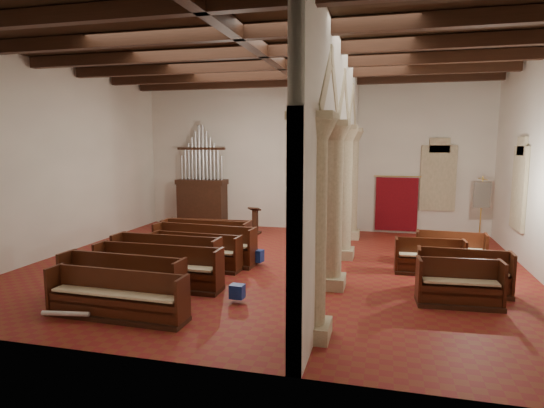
{
  "coord_description": "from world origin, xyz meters",
  "views": [
    {
      "loc": [
        3.07,
        -12.38,
        3.55
      ],
      "look_at": [
        -0.17,
        0.5,
        1.75
      ],
      "focal_mm": 30.0,
      "sensor_mm": 36.0,
      "label": 1
    }
  ],
  "objects_px": {
    "aisle_pew_0": "(459,290)",
    "lectern": "(255,223)",
    "nave_pew_0": "(116,303)",
    "pipe_organ": "(202,194)",
    "processional_banner": "(480,225)"
  },
  "relations": [
    {
      "from": "processional_banner",
      "to": "lectern",
      "type": "bearing_deg",
      "value": 163.77
    },
    {
      "from": "nave_pew_0",
      "to": "processional_banner",
      "type": "bearing_deg",
      "value": 46.7
    },
    {
      "from": "aisle_pew_0",
      "to": "lectern",
      "type": "bearing_deg",
      "value": 131.48
    },
    {
      "from": "pipe_organ",
      "to": "lectern",
      "type": "bearing_deg",
      "value": -22.06
    },
    {
      "from": "pipe_organ",
      "to": "nave_pew_0",
      "type": "bearing_deg",
      "value": -76.92
    },
    {
      "from": "processional_banner",
      "to": "nave_pew_0",
      "type": "relative_size",
      "value": 0.81
    },
    {
      "from": "lectern",
      "to": "nave_pew_0",
      "type": "xyz_separation_m",
      "value": [
        -0.33,
        -8.97,
        -0.13
      ]
    },
    {
      "from": "nave_pew_0",
      "to": "lectern",
      "type": "bearing_deg",
      "value": 89.65
    },
    {
      "from": "lectern",
      "to": "processional_banner",
      "type": "xyz_separation_m",
      "value": [
        8.01,
        -0.64,
        0.36
      ]
    },
    {
      "from": "nave_pew_0",
      "to": "aisle_pew_0",
      "type": "xyz_separation_m",
      "value": [
        6.87,
        2.47,
        0.03
      ]
    },
    {
      "from": "nave_pew_0",
      "to": "aisle_pew_0",
      "type": "bearing_deg",
      "value": 21.51
    },
    {
      "from": "pipe_organ",
      "to": "aisle_pew_0",
      "type": "distance_m",
      "value": 11.96
    },
    {
      "from": "processional_banner",
      "to": "nave_pew_0",
      "type": "xyz_separation_m",
      "value": [
        -8.33,
        -8.32,
        -0.49
      ]
    },
    {
      "from": "processional_banner",
      "to": "aisle_pew_0",
      "type": "xyz_separation_m",
      "value": [
        -1.46,
        -5.85,
        -0.46
      ]
    },
    {
      "from": "processional_banner",
      "to": "nave_pew_0",
      "type": "distance_m",
      "value": 11.79
    }
  ]
}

